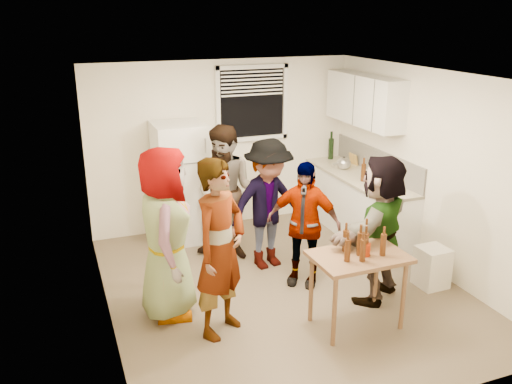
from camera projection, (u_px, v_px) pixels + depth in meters
name	position (u px, v px, depth m)	size (l,w,h in m)	color
room	(282.00, 288.00, 6.49)	(4.00, 4.50, 2.50)	white
window	(252.00, 103.00, 8.01)	(1.12, 0.10, 1.06)	white
refrigerator	(181.00, 183.00, 7.63)	(0.70, 0.70, 1.70)	white
counter_lower	(357.00, 206.00, 7.95)	(0.60, 2.20, 0.86)	white
countertop	(359.00, 177.00, 7.81)	(0.64, 2.22, 0.04)	beige
backsplash	(377.00, 161.00, 7.84)	(0.03, 2.20, 0.36)	#A5A098
upper_cabinets	(364.00, 100.00, 7.69)	(0.34, 1.60, 0.70)	white
kettle	(344.00, 169.00, 8.11)	(0.25, 0.21, 0.21)	silver
paper_towel	(372.00, 183.00, 7.46)	(0.12, 0.12, 0.27)	white
wine_bottle	(330.00, 159.00, 8.67)	(0.08, 0.08, 0.33)	black
beer_bottle_counter	(363.00, 181.00, 7.54)	(0.06, 0.06, 0.25)	#47230C
blue_cup	(376.00, 187.00, 7.28)	(0.09, 0.09, 0.12)	#1A33C9
picture_frame	(353.00, 159.00, 8.33)	(0.02, 0.20, 0.17)	gold
trash_bin	(432.00, 267.00, 6.47)	(0.33, 0.33, 0.49)	white
serving_table	(355.00, 324.00, 5.74)	(0.96, 0.64, 0.81)	brown
beer_bottle_table	(359.00, 255.00, 5.48)	(0.06, 0.06, 0.24)	#47230C
red_cup	(365.00, 255.00, 5.47)	(0.10, 0.10, 0.13)	#9C2404
guest_grey	(170.00, 312.00, 5.96)	(0.92, 1.87, 0.60)	#989898
guest_stripe	(222.00, 330.00, 5.63)	(0.67, 1.85, 0.44)	#141933
guest_back_left	(228.00, 256.00, 7.33)	(0.87, 1.79, 0.68)	#513625
guest_back_right	(268.00, 265.00, 7.07)	(1.09, 1.68, 0.62)	#39393E
guest_black	(302.00, 282.00, 6.63)	(0.90, 1.53, 0.37)	black
guest_orange	(375.00, 296.00, 6.30)	(1.57, 1.70, 0.50)	#F68F62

